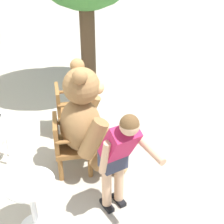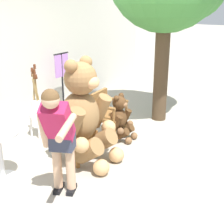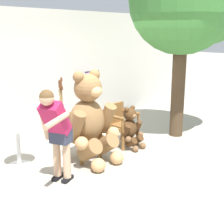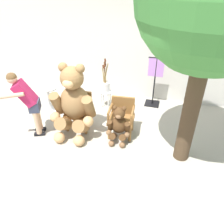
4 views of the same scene
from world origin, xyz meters
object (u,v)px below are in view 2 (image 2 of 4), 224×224
teddy_bear_large (84,114)px  clothing_display_stand (63,82)px  wooden_chair_left (71,131)px  brush_bucket (37,103)px  person_visitor (59,133)px  wooden_chair_right (107,113)px  white_stool (38,119)px  teddy_bear_small (121,118)px  round_side_table (0,151)px

teddy_bear_large → clothing_display_stand: bearing=49.5°
wooden_chair_left → brush_bucket: bearing=73.6°
teddy_bear_large → person_visitor: (-0.92, -0.31, 0.09)m
wooden_chair_right → clothing_display_stand: clothing_display_stand is taller
white_stool → teddy_bear_small: bearing=-62.1°
person_visitor → brush_bucket: (1.22, 1.65, -0.24)m
wooden_chair_left → wooden_chair_right: bearing=-0.0°
teddy_bear_small → person_visitor: size_ratio=0.57×
brush_bucket → clothing_display_stand: brush_bucket is taller
wooden_chair_right → clothing_display_stand: (0.53, 1.54, 0.26)m
wooden_chair_right → brush_bucket: size_ratio=0.94×
round_side_table → wooden_chair_right: bearing=-11.4°
teddy_bear_small → round_side_table: (-2.08, 0.71, 0.03)m
brush_bucket → clothing_display_stand: size_ratio=0.67×
teddy_bear_large → white_stool: 1.45m
white_stool → brush_bucket: (-0.00, -0.00, 0.31)m
clothing_display_stand → teddy_bear_small: bearing=-105.9°
wooden_chair_right → round_side_table: wooden_chair_right is taller
person_visitor → wooden_chair_right: bearing=16.8°
wooden_chair_left → round_side_table: wooden_chair_left is taller
round_side_table → clothing_display_stand: bearing=23.3°
wooden_chair_left → white_stool: size_ratio=1.87×
white_stool → wooden_chair_right: bearing=-56.4°
wooden_chair_left → wooden_chair_right: size_ratio=1.00×
teddy_bear_large → white_stool: bearing=77.0°
wooden_chair_left → white_stool: (0.32, 1.07, -0.11)m
wooden_chair_left → teddy_bear_large: 0.44m
teddy_bear_small → clothing_display_stand: clothing_display_stand is taller
wooden_chair_left → round_side_table: bearing=158.3°
clothing_display_stand → round_side_table: bearing=-156.7°
wooden_chair_right → white_stool: bearing=123.6°
teddy_bear_small → clothing_display_stand: 1.92m
wooden_chair_right → teddy_bear_small: bearing=-88.3°
teddy_bear_small → white_stool: 1.53m
wooden_chair_right → person_visitor: 2.07m
person_visitor → white_stool: 2.13m
wooden_chair_left → teddy_bear_small: (1.03, -0.29, -0.04)m
wooden_chair_right → brush_bucket: brush_bucket is taller
wooden_chair_left → brush_bucket: size_ratio=0.94×
teddy_bear_large → brush_bucket: bearing=77.1°
clothing_display_stand → wooden_chair_left: bearing=-135.3°
person_visitor → brush_bucket: bearing=53.5°
wooden_chair_right → wooden_chair_left: bearing=180.0°
brush_bucket → round_side_table: 1.52m
person_visitor → clothing_display_stand: bearing=40.8°
teddy_bear_small → brush_bucket: bearing=118.1°
wooden_chair_right → round_side_table: (-2.07, 0.42, -0.01)m
wooden_chair_right → person_visitor: bearing=-163.2°
teddy_bear_large → person_visitor: teddy_bear_large is taller
brush_bucket → wooden_chair_right: bearing=-56.2°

